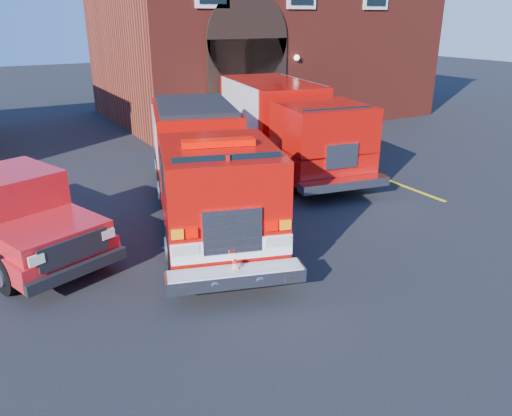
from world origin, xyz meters
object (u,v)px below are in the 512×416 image
fire_station (260,28)px  pickup_truck (5,213)px  secondary_truck (285,122)px  fire_engine (204,166)px

fire_station → pickup_truck: (-13.26, -11.77, -3.38)m
pickup_truck → secondary_truck: bearing=17.4°
fire_engine → secondary_truck: 5.48m
pickup_truck → secondary_truck: (9.02, 2.82, 0.58)m
fire_station → pickup_truck: bearing=-138.4°
pickup_truck → secondary_truck: secondary_truck is taller
pickup_truck → fire_station: bearing=41.6°
pickup_truck → secondary_truck: 9.47m
fire_station → fire_engine: size_ratio=1.73×
fire_station → secondary_truck: (-4.24, -8.95, -2.80)m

